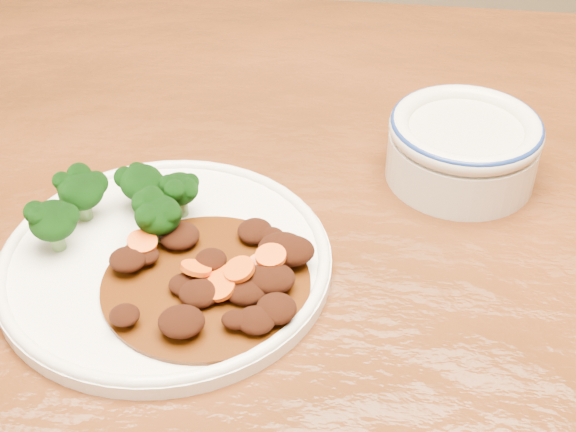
{
  "coord_description": "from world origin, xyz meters",
  "views": [
    {
      "loc": [
        -0.05,
        -0.52,
        1.17
      ],
      "look_at": [
        -0.07,
        -0.01,
        0.77
      ],
      "focal_mm": 50.0,
      "sensor_mm": 36.0,
      "label": 1
    }
  ],
  "objects": [
    {
      "name": "dining_table",
      "position": [
        0.0,
        0.0,
        0.67
      ],
      "size": [
        1.58,
        1.04,
        0.75
      ],
      "rotation": [
        0.0,
        0.0,
        -0.09
      ],
      "color": "#602B11",
      "rests_on": "ground"
    },
    {
      "name": "dinner_plate",
      "position": [
        -0.16,
        -0.06,
        0.76
      ],
      "size": [
        0.26,
        0.26,
        0.02
      ],
      "rotation": [
        0.0,
        0.0,
        -0.22
      ],
      "color": "white",
      "rests_on": "dining_table"
    },
    {
      "name": "broccoli_florets",
      "position": [
        -0.2,
        -0.02,
        0.79
      ],
      "size": [
        0.12,
        0.09,
        0.04
      ],
      "color": "#598344",
      "rests_on": "dinner_plate"
    },
    {
      "name": "mince_stew",
      "position": [
        -0.11,
        -0.09,
        0.77
      ],
      "size": [
        0.16,
        0.16,
        0.03
      ],
      "color": "#482107",
      "rests_on": "dinner_plate"
    },
    {
      "name": "dip_bowl",
      "position": [
        0.08,
        0.08,
        0.78
      ],
      "size": [
        0.13,
        0.13,
        0.06
      ],
      "rotation": [
        0.0,
        0.0,
        -0.43
      ],
      "color": "silver",
      "rests_on": "dining_table"
    }
  ]
}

